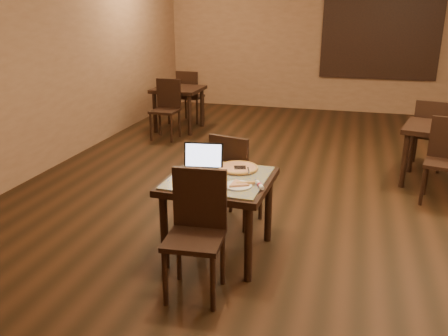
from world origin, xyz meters
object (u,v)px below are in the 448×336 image
(other_table_b, at_px, (179,95))
(pizza_pan, at_px, (238,169))
(chair_main_far, at_px, (234,175))
(chair_main_near, at_px, (197,225))
(laptop, at_px, (201,164))
(other_table_a, at_px, (438,136))
(other_table_a_chair_far, at_px, (430,131))
(other_table_a_chair_near, at_px, (446,156))
(other_table_b_chair_near, at_px, (167,105))
(other_table_b_chair_far, at_px, (189,93))
(tiled_table, at_px, (219,188))

(other_table_b, bearing_deg, pizza_pan, -61.17)
(chair_main_far, distance_m, pizza_pan, 0.45)
(pizza_pan, bearing_deg, other_table_b, 117.77)
(chair_main_near, bearing_deg, chair_main_far, 86.41)
(laptop, relative_size, other_table_a, 0.41)
(laptop, distance_m, other_table_a_chair_far, 3.80)
(other_table_a_chair_near, bearing_deg, chair_main_near, -118.21)
(chair_main_far, bearing_deg, other_table_a_chair_far, -117.07)
(pizza_pan, height_order, other_table_a_chair_far, other_table_a_chair_far)
(chair_main_far, bearing_deg, chair_main_near, 105.10)
(pizza_pan, distance_m, other_table_b, 4.54)
(pizza_pan, xyz_separation_m, other_table_a_chair_far, (2.04, 2.84, -0.21))
(other_table_a, bearing_deg, chair_main_near, -112.27)
(other_table_a_chair_far, height_order, other_table_b_chair_near, other_table_b_chair_near)
(other_table_a, bearing_deg, chair_main_far, -126.60)
(chair_main_near, height_order, laptop, same)
(other_table_a, distance_m, other_table_b_chair_far, 4.78)
(tiled_table, height_order, chair_main_far, chair_main_far)
(tiled_table, bearing_deg, other_table_b_chair_near, 120.64)
(other_table_b, bearing_deg, other_table_b_chair_near, -88.78)
(chair_main_near, distance_m, chair_main_far, 1.23)
(pizza_pan, relative_size, other_table_a_chair_near, 0.34)
(chair_main_far, relative_size, laptop, 2.50)
(other_table_a_chair_far, distance_m, other_table_b_chair_far, 4.51)
(pizza_pan, height_order, other_table_a, pizza_pan)
(other_table_a, relative_size, other_table_b, 1.15)
(tiled_table, bearing_deg, pizza_pan, 65.56)
(other_table_b, bearing_deg, chair_main_near, -66.73)
(pizza_pan, relative_size, other_table_b_chair_far, 0.33)
(other_table_b_chair_far, bearing_deg, tiled_table, 113.46)
(other_table_b, relative_size, other_table_b_chair_far, 0.84)
(chair_main_near, distance_m, other_table_a_chair_far, 4.28)
(tiled_table, height_order, other_table_b, other_table_b)
(other_table_a_chair_near, distance_m, other_table_a_chair_far, 1.16)
(other_table_b_chair_far, bearing_deg, chair_main_near, 111.10)
(chair_main_near, distance_m, laptop, 0.79)
(chair_main_near, xyz_separation_m, other_table_a, (2.18, 3.11, 0.06))
(chair_main_near, bearing_deg, other_table_a_chair_near, 44.74)
(tiled_table, xyz_separation_m, pizza_pan, (0.12, 0.24, 0.11))
(pizza_pan, bearing_deg, chair_main_near, -98.46)
(chair_main_far, distance_m, laptop, 0.60)
(chair_main_far, bearing_deg, tiled_table, 106.42)
(chair_main_far, height_order, laptop, laptop)
(chair_main_near, height_order, other_table_b_chair_near, chair_main_near)
(pizza_pan, bearing_deg, laptop, -157.63)
(pizza_pan, bearing_deg, other_table_a, 47.74)
(pizza_pan, bearing_deg, tiled_table, -116.57)
(chair_main_far, xyz_separation_m, other_table_b, (-1.97, 3.64, 0.09))
(laptop, relative_size, other_table_b_chair_near, 0.39)
(laptop, bearing_deg, other_table_b_chair_far, 102.52)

